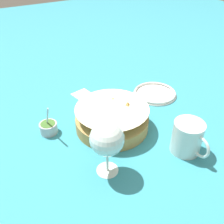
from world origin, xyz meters
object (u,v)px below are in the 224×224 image
(wine_glass, at_px, (107,140))
(beer_mug, at_px, (187,138))
(sauce_cup, at_px, (49,127))
(side_plate, at_px, (155,93))
(food_basket, at_px, (112,118))

(wine_glass, xyz_separation_m, beer_mug, (0.05, 0.25, -0.07))
(sauce_cup, distance_m, side_plate, 0.47)
(beer_mug, bearing_deg, food_basket, -147.36)
(sauce_cup, relative_size, wine_glass, 0.75)
(sauce_cup, bearing_deg, wine_glass, 19.63)
(side_plate, bearing_deg, sauce_cup, -88.69)
(side_plate, bearing_deg, wine_glass, -55.56)
(side_plate, bearing_deg, food_basket, -70.14)
(food_basket, relative_size, sauce_cup, 2.01)
(wine_glass, relative_size, side_plate, 0.93)
(sauce_cup, relative_size, beer_mug, 0.94)
(food_basket, distance_m, side_plate, 0.28)
(beer_mug, bearing_deg, side_plate, 157.75)
(food_basket, bearing_deg, sauce_cup, -112.84)
(food_basket, xyz_separation_m, sauce_cup, (-0.08, -0.20, -0.02))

